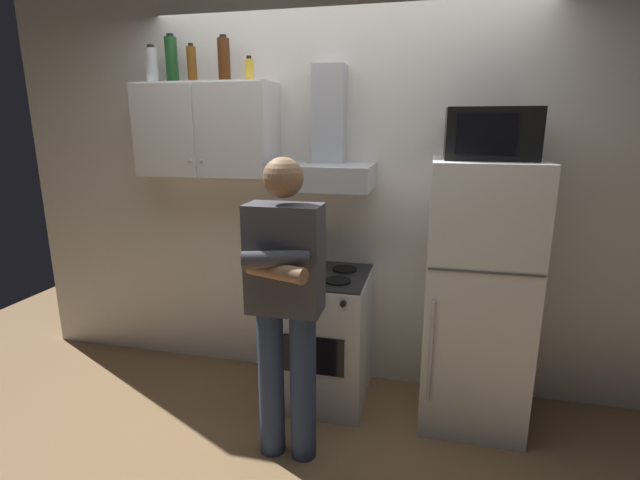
# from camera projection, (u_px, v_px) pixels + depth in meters

# --- Properties ---
(ground_plane) EXTENTS (7.00, 7.00, 0.00)m
(ground_plane) POSITION_uv_depth(u_px,v_px,m) (320.00, 417.00, 2.92)
(ground_plane) COLOR olive
(back_wall_tiled) EXTENTS (4.80, 0.10, 2.70)m
(back_wall_tiled) POSITION_uv_depth(u_px,v_px,m) (340.00, 191.00, 3.16)
(back_wall_tiled) COLOR silver
(back_wall_tiled) RESTS_ON ground_plane
(upper_cabinet) EXTENTS (0.90, 0.37, 0.60)m
(upper_cabinet) POSITION_uv_depth(u_px,v_px,m) (207.00, 131.00, 3.05)
(upper_cabinet) COLOR silver
(stove_oven) EXTENTS (0.60, 0.62, 0.87)m
(stove_oven) POSITION_uv_depth(u_px,v_px,m) (321.00, 336.00, 3.07)
(stove_oven) COLOR silver
(stove_oven) RESTS_ON ground_plane
(range_hood) EXTENTS (0.60, 0.44, 0.75)m
(range_hood) POSITION_uv_depth(u_px,v_px,m) (326.00, 156.00, 2.90)
(range_hood) COLOR #B7BABF
(refrigerator) EXTENTS (0.60, 0.62, 1.60)m
(refrigerator) POSITION_uv_depth(u_px,v_px,m) (477.00, 296.00, 2.76)
(refrigerator) COLOR white
(refrigerator) RESTS_ON ground_plane
(microwave) EXTENTS (0.48, 0.37, 0.28)m
(microwave) POSITION_uv_depth(u_px,v_px,m) (490.00, 134.00, 2.56)
(microwave) COLOR black
(microwave) RESTS_ON refrigerator
(person_standing) EXTENTS (0.38, 0.33, 1.64)m
(person_standing) POSITION_uv_depth(u_px,v_px,m) (285.00, 302.00, 2.39)
(person_standing) COLOR navy
(person_standing) RESTS_ON ground_plane
(bottle_rum_dark) EXTENTS (0.08, 0.08, 0.29)m
(bottle_rum_dark) POSITION_uv_depth(u_px,v_px,m) (224.00, 60.00, 2.95)
(bottle_rum_dark) COLOR #47230F
(bottle_rum_dark) RESTS_ON upper_cabinet
(bottle_wine_green) EXTENTS (0.08, 0.08, 0.30)m
(bottle_wine_green) POSITION_uv_depth(u_px,v_px,m) (172.00, 60.00, 3.01)
(bottle_wine_green) COLOR #19471E
(bottle_wine_green) RESTS_ON upper_cabinet
(bottle_spice_jar) EXTENTS (0.06, 0.06, 0.15)m
(bottle_spice_jar) POSITION_uv_depth(u_px,v_px,m) (249.00, 70.00, 2.89)
(bottle_spice_jar) COLOR gold
(bottle_spice_jar) RESTS_ON upper_cabinet
(bottle_beer_brown) EXTENTS (0.06, 0.06, 0.24)m
(bottle_beer_brown) POSITION_uv_depth(u_px,v_px,m) (192.00, 65.00, 2.98)
(bottle_beer_brown) COLOR brown
(bottle_beer_brown) RESTS_ON upper_cabinet
(bottle_canister_steel) EXTENTS (0.08, 0.08, 0.23)m
(bottle_canister_steel) POSITION_uv_depth(u_px,v_px,m) (152.00, 65.00, 3.00)
(bottle_canister_steel) COLOR #B2B5BA
(bottle_canister_steel) RESTS_ON upper_cabinet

